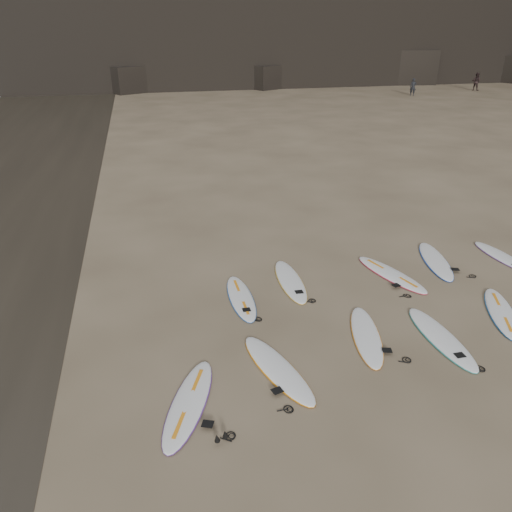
{
  "coord_description": "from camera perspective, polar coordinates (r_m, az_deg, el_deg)",
  "views": [
    {
      "loc": [
        -4.95,
        -8.51,
        6.48
      ],
      "look_at": [
        -2.6,
        1.75,
        1.5
      ],
      "focal_mm": 35.0,
      "sensor_mm": 36.0,
      "label": 1
    }
  ],
  "objects": [
    {
      "name": "surfboard_2",
      "position": [
        11.66,
        12.5,
        -8.85
      ],
      "size": [
        1.19,
        2.52,
        0.09
      ],
      "primitive_type": "ellipsoid",
      "rotation": [
        0.0,
        0.0,
        -0.26
      ],
      "color": "white",
      "rests_on": "ground"
    },
    {
      "name": "ground",
      "position": [
        11.79,
        14.55,
        -8.96
      ],
      "size": [
        240.0,
        240.0,
        0.0
      ],
      "primitive_type": "plane",
      "color": "#897559",
      "rests_on": "ground"
    },
    {
      "name": "surfboard_1",
      "position": [
        10.45,
        2.5,
        -12.72
      ],
      "size": [
        1.3,
        2.64,
        0.09
      ],
      "primitive_type": "ellipsoid",
      "rotation": [
        0.0,
        0.0,
        0.28
      ],
      "color": "white",
      "rests_on": "ground"
    },
    {
      "name": "surfboard_5",
      "position": [
        12.85,
        -1.72,
        -4.76
      ],
      "size": [
        0.58,
        2.41,
        0.09
      ],
      "primitive_type": "ellipsoid",
      "rotation": [
        0.0,
        0.0,
        0.0
      ],
      "color": "white",
      "rests_on": "ground"
    },
    {
      "name": "surfboard_0",
      "position": [
        9.75,
        -7.69,
        -16.27
      ],
      "size": [
        1.51,
        2.57,
        0.09
      ],
      "primitive_type": "ellipsoid",
      "rotation": [
        0.0,
        0.0,
        -0.38
      ],
      "color": "white",
      "rests_on": "ground"
    },
    {
      "name": "surfboard_9",
      "position": [
        16.75,
        26.32,
        -0.06
      ],
      "size": [
        0.73,
        2.38,
        0.08
      ],
      "primitive_type": "ellipsoid",
      "rotation": [
        0.0,
        0.0,
        0.07
      ],
      "color": "white",
      "rests_on": "ground"
    },
    {
      "name": "surfboard_7",
      "position": [
        14.49,
        15.2,
        -1.99
      ],
      "size": [
        1.37,
        2.68,
        0.09
      ],
      "primitive_type": "ellipsoid",
      "rotation": [
        0.0,
        0.0,
        0.3
      ],
      "color": "white",
      "rests_on": "ground"
    },
    {
      "name": "surfboard_4",
      "position": [
        13.6,
        26.27,
        -5.8
      ],
      "size": [
        1.53,
        2.48,
        0.09
      ],
      "primitive_type": "ellipsoid",
      "rotation": [
        0.0,
        0.0,
        -0.42
      ],
      "color": "white",
      "rests_on": "ground"
    },
    {
      "name": "surfboard_3",
      "position": [
        12.07,
        20.39,
        -8.71
      ],
      "size": [
        0.66,
        2.59,
        0.09
      ],
      "primitive_type": "ellipsoid",
      "rotation": [
        0.0,
        0.0,
        0.01
      ],
      "color": "white",
      "rests_on": "ground"
    },
    {
      "name": "person_a",
      "position": [
        51.99,
        17.52,
        17.95
      ],
      "size": [
        0.68,
        0.64,
        1.57
      ],
      "primitive_type": "imported",
      "rotation": [
        0.0,
        0.0,
        5.67
      ],
      "color": "black",
      "rests_on": "ground"
    },
    {
      "name": "person_b",
      "position": [
        58.15,
        23.85,
        17.77
      ],
      "size": [
        1.03,
        1.06,
        1.72
      ],
      "primitive_type": "imported",
      "rotation": [
        0.0,
        0.0,
        2.23
      ],
      "color": "black",
      "rests_on": "ground"
    },
    {
      "name": "surfboard_6",
      "position": [
        13.66,
        3.95,
        -2.83
      ],
      "size": [
        0.7,
        2.56,
        0.09
      ],
      "primitive_type": "ellipsoid",
      "rotation": [
        0.0,
        0.0,
        -0.04
      ],
      "color": "white",
      "rests_on": "ground"
    },
    {
      "name": "surfboard_8",
      "position": [
        15.69,
        19.84,
        -0.49
      ],
      "size": [
        1.28,
        2.71,
        0.1
      ],
      "primitive_type": "ellipsoid",
      "rotation": [
        0.0,
        0.0,
        -0.25
      ],
      "color": "white",
      "rests_on": "ground"
    }
  ]
}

